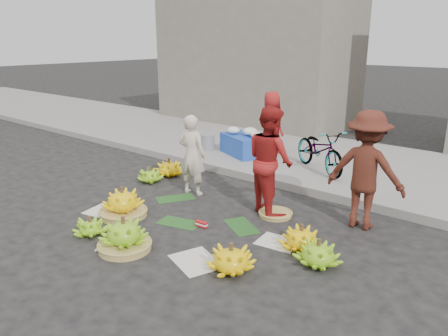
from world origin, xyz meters
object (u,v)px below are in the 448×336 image
Objects in this scene: vendor_cream at (192,155)px; flower_table at (244,143)px; banana_bunch_4 at (318,254)px; bicycle at (320,150)px; banana_bunch_0 at (123,203)px.

vendor_cream is 2.51m from flower_table.
banana_bunch_4 is 3.67m from bicycle.
banana_bunch_0 is 0.63× the size of flower_table.
banana_bunch_4 is at bearing 152.64° from vendor_cream.
vendor_cream is at bearing 163.31° from banana_bunch_4.
banana_bunch_4 is (3.08, 0.56, -0.06)m from banana_bunch_0.
bicycle is (1.25, 2.34, -0.16)m from vendor_cream.
banana_bunch_4 is 3.13m from vendor_cream.
flower_table reaches higher than banana_bunch_0.
vendor_cream reaches higher than bicycle.
bicycle is (-1.70, 3.23, 0.40)m from banana_bunch_4.
bicycle is (1.92, -0.05, 0.18)m from flower_table.
banana_bunch_0 is 1.12× the size of banana_bunch_4.
banana_bunch_4 is 0.57× the size of flower_table.
vendor_cream is 2.66m from bicycle.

